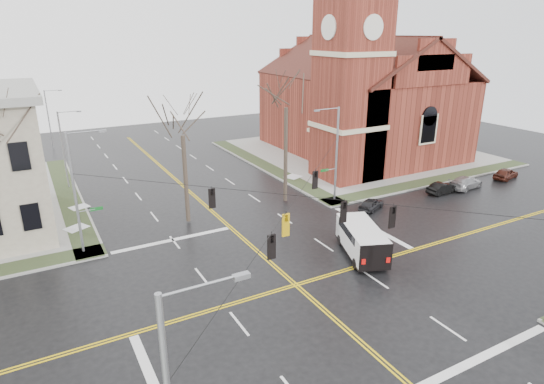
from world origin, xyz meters
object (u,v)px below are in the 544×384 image
signal_pole_ne (335,152)px  cargo_van (361,237)px  streetlight_north_b (49,117)px  signal_pole_nw (77,190)px  tree_nw_near (182,130)px  streetlight_north_a (64,147)px  parked_car_b (442,188)px  parked_car_a (371,204)px  parked_car_c (466,182)px  church (360,91)px  tree_nw_far (2,131)px  parked_car_d (506,173)px  tree_ne (286,101)px

signal_pole_ne → cargo_van: (-4.83, -10.02, -3.62)m
streetlight_north_b → signal_pole_nw: bearing=-91.0°
signal_pole_nw → tree_nw_near: 9.32m
streetlight_north_a → parked_car_b: streetlight_north_a is taller
streetlight_north_b → parked_car_a: bearing=-59.3°
signal_pole_ne → streetlight_north_b: 42.61m
streetlight_north_b → tree_nw_near: size_ratio=0.71×
parked_car_c → streetlight_north_a: bearing=51.9°
church → tree_nw_far: bearing=-164.2°
signal_pole_ne → signal_pole_nw: (-22.64, 0.00, 0.00)m
parked_car_a → parked_car_c: parked_car_c is taller
parked_car_d → parked_car_c: bearing=78.9°
parked_car_d → church: bearing=13.1°
streetlight_north_b → tree_nw_near: bearing=-77.2°
streetlight_north_a → parked_car_d: (43.13, -20.03, -3.83)m
signal_pole_nw → parked_car_b: size_ratio=2.55×
tree_ne → parked_car_c: bearing=-17.0°
parked_car_a → tree_ne: (-5.92, 5.64, 9.15)m
parked_car_b → church: bearing=-11.5°
signal_pole_nw → parked_car_a: signal_pole_nw is taller
streetlight_north_a → cargo_van: bearing=-57.1°
streetlight_north_a → tree_nw_far: 15.97m
cargo_van → tree_ne: bearing=107.7°
church → parked_car_c: size_ratio=6.13×
tree_nw_far → tree_nw_near: 12.58m
parked_car_c → tree_ne: 21.50m
parked_car_d → tree_nw_far: size_ratio=0.29×
parked_car_c → tree_nw_far: 42.35m
signal_pole_ne → signal_pole_nw: same height
parked_car_c → parked_car_b: bearing=80.1°
streetlight_north_b → parked_car_b: 52.06m
cargo_van → tree_nw_far: (-21.77, 12.00, 7.93)m
signal_pole_ne → parked_car_c: signal_pole_ne is taller
streetlight_north_a → parked_car_a: bearing=-40.2°
tree_ne → streetlight_north_a: bearing=141.1°
signal_pole_ne → tree_nw_far: 27.02m
streetlight_north_b → tree_ne: 39.09m
parked_car_a → parked_car_d: size_ratio=0.87×
streetlight_north_a → tree_ne: size_ratio=0.60×
parked_car_d → parked_car_b: bearing=78.5°
signal_pole_nw → tree_nw_near: (8.58, 1.77, 3.19)m
signal_pole_ne → parked_car_a: (1.77, -3.53, -4.40)m
cargo_van → parked_car_a: (6.59, 6.48, -0.78)m
streetlight_north_a → parked_car_d: streetlight_north_a is taller
church → parked_car_c: (1.05, -16.87, -7.78)m
signal_pole_nw → parked_car_d: size_ratio=2.41×
signal_pole_nw → tree_nw_near: size_ratio=0.80×
signal_pole_nw → parked_car_d: (43.80, -3.53, -4.31)m
church → tree_nw_far: 41.61m
streetlight_north_a → parked_car_c: bearing=-28.8°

